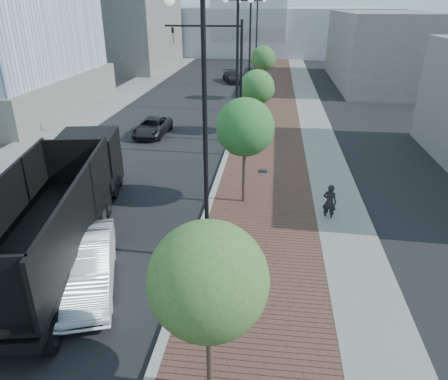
# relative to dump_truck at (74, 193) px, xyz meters

# --- Properties ---
(sidewalk) EXTENTS (7.00, 140.00, 0.12)m
(sidewalk) POSITION_rel_dump_truck_xyz_m (8.99, 28.01, -1.48)
(sidewalk) COLOR #4C2D23
(sidewalk) RESTS_ON ground
(concrete_strip) EXTENTS (2.40, 140.00, 0.13)m
(concrete_strip) POSITION_rel_dump_truck_xyz_m (11.69, 28.01, -1.47)
(concrete_strip) COLOR slate
(concrete_strip) RESTS_ON ground
(curb) EXTENTS (0.30, 140.00, 0.14)m
(curb) POSITION_rel_dump_truck_xyz_m (5.49, 28.01, -1.47)
(curb) COLOR gray
(curb) RESTS_ON ground
(west_sidewalk) EXTENTS (4.00, 140.00, 0.12)m
(west_sidewalk) POSITION_rel_dump_truck_xyz_m (-7.51, 28.01, -1.48)
(west_sidewalk) COLOR slate
(west_sidewalk) RESTS_ON ground
(dump_truck) EXTENTS (5.14, 13.88, 3.65)m
(dump_truck) POSITION_rel_dump_truck_xyz_m (0.00, 0.00, 0.00)
(dump_truck) COLOR black
(dump_truck) RESTS_ON ground
(white_sedan) EXTENTS (3.40, 5.53, 1.72)m
(white_sedan) POSITION_rel_dump_truck_xyz_m (2.24, -4.23, -0.68)
(white_sedan) COLOR silver
(white_sedan) RESTS_ON ground
(dark_car_mid) EXTENTS (2.27, 4.53, 1.23)m
(dark_car_mid) POSITION_rel_dump_truck_xyz_m (-0.44, 13.68, -0.92)
(dark_car_mid) COLOR black
(dark_car_mid) RESTS_ON ground
(dark_car_far) EXTENTS (3.22, 4.84, 1.30)m
(dark_car_far) POSITION_rel_dump_truck_xyz_m (3.21, 36.67, -0.89)
(dark_car_far) COLOR black
(dark_car_far) RESTS_ON ground
(pedestrian) EXTENTS (0.73, 0.60, 1.70)m
(pedestrian) POSITION_rel_dump_truck_xyz_m (11.02, 1.78, -0.69)
(pedestrian) COLOR black
(pedestrian) RESTS_ON ground
(streetlight_1) EXTENTS (1.44, 0.56, 9.21)m
(streetlight_1) POSITION_rel_dump_truck_xyz_m (5.98, -1.99, 2.80)
(streetlight_1) COLOR black
(streetlight_1) RESTS_ON ground
(streetlight_2) EXTENTS (1.72, 0.56, 9.28)m
(streetlight_2) POSITION_rel_dump_truck_xyz_m (6.09, 10.01, 3.28)
(streetlight_2) COLOR black
(streetlight_2) RESTS_ON ground
(streetlight_3) EXTENTS (1.44, 0.56, 9.21)m
(streetlight_3) POSITION_rel_dump_truck_xyz_m (5.98, 22.01, 2.80)
(streetlight_3) COLOR black
(streetlight_3) RESTS_ON ground
(streetlight_4) EXTENTS (1.72, 0.56, 9.28)m
(streetlight_4) POSITION_rel_dump_truck_xyz_m (6.09, 34.01, 3.28)
(streetlight_4) COLOR black
(streetlight_4) RESTS_ON ground
(traffic_mast) EXTENTS (5.09, 0.20, 8.00)m
(traffic_mast) POSITION_rel_dump_truck_xyz_m (5.19, 13.01, 3.44)
(traffic_mast) COLOR black
(traffic_mast) RESTS_ON ground
(tree_0) EXTENTS (2.71, 2.71, 4.78)m
(tree_0) POSITION_rel_dump_truck_xyz_m (7.14, -7.97, 1.88)
(tree_0) COLOR #382619
(tree_0) RESTS_ON ground
(tree_1) EXTENTS (2.67, 2.67, 5.15)m
(tree_1) POSITION_rel_dump_truck_xyz_m (7.14, 3.03, 2.27)
(tree_1) COLOR #382619
(tree_1) RESTS_ON ground
(tree_2) EXTENTS (2.51, 2.48, 4.67)m
(tree_2) POSITION_rel_dump_truck_xyz_m (7.14, 15.03, 1.88)
(tree_2) COLOR #382619
(tree_2) RESTS_ON ground
(tree_3) EXTENTS (2.40, 2.35, 5.19)m
(tree_3) POSITION_rel_dump_truck_xyz_m (7.14, 27.03, 2.46)
(tree_3) COLOR #382619
(tree_3) RESTS_ON ground
(convention_center) EXTENTS (50.00, 30.00, 50.00)m
(convention_center) POSITION_rel_dump_truck_xyz_m (3.49, 73.01, 4.47)
(convention_center) COLOR #ACAFB6
(convention_center) RESTS_ON ground
(commercial_block_nw) EXTENTS (14.00, 20.00, 10.00)m
(commercial_block_nw) POSITION_rel_dump_truck_xyz_m (-14.51, 48.01, 3.46)
(commercial_block_nw) COLOR #636059
(commercial_block_nw) RESTS_ON ground
(commercial_block_ne) EXTENTS (12.00, 22.00, 8.00)m
(commercial_block_ne) POSITION_rel_dump_truck_xyz_m (21.49, 38.01, 2.46)
(commercial_block_ne) COLOR #65625B
(commercial_block_ne) RESTS_ON ground
(utility_cover_1) EXTENTS (0.50, 0.50, 0.02)m
(utility_cover_1) POSITION_rel_dump_truck_xyz_m (7.89, -3.99, -1.41)
(utility_cover_1) COLOR black
(utility_cover_1) RESTS_ON sidewalk
(utility_cover_2) EXTENTS (0.50, 0.50, 0.02)m
(utility_cover_2) POSITION_rel_dump_truck_xyz_m (7.89, 7.01, -1.41)
(utility_cover_2) COLOR black
(utility_cover_2) RESTS_ON sidewalk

